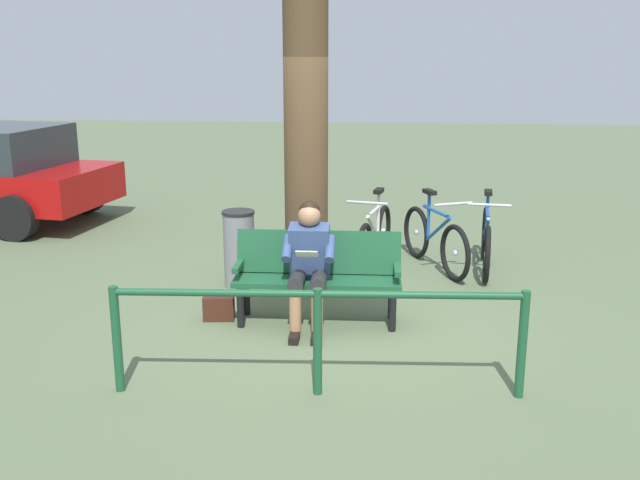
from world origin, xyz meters
name	(u,v)px	position (x,y,z in m)	size (l,w,h in m)	color
ground_plane	(328,320)	(0.00, 0.00, 0.00)	(40.00, 40.00, 0.00)	#566647
bench	(318,270)	(0.10, -0.01, 0.51)	(1.61, 0.51, 0.87)	#194C2D
person_reading	(309,259)	(0.17, 0.15, 0.66)	(0.50, 0.77, 1.20)	#334772
handbag	(219,308)	(1.07, 0.09, 0.12)	(0.30, 0.14, 0.24)	#3F1E14
tree_trunk	(306,142)	(0.31, -0.93, 1.63)	(0.47, 0.47, 3.26)	#4C3823
litter_bin	(239,249)	(1.06, -0.97, 0.43)	(0.36, 0.36, 0.86)	slate
bicycle_purple	(486,241)	(-1.75, -1.85, 0.36)	(0.48, 1.68, 0.94)	black
bicycle_red	(435,240)	(-1.14, -1.84, 0.36)	(0.74, 1.57, 0.94)	black
bicycle_black	(374,238)	(-0.42, -1.84, 0.36)	(0.53, 1.65, 0.94)	black
railing_fence	(318,321)	(-0.04, 1.56, 0.59)	(3.14, 0.23, 0.85)	#194C2D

